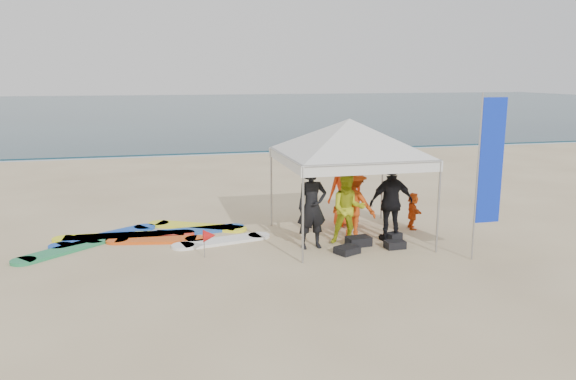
{
  "coord_description": "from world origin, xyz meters",
  "views": [
    {
      "loc": [
        -2.2,
        -10.54,
        4.0
      ],
      "look_at": [
        1.05,
        2.6,
        1.2
      ],
      "focal_mm": 35.0,
      "sensor_mm": 36.0,
      "label": 1
    }
  ],
  "objects_px": {
    "person_black_b": "(391,203)",
    "canopy_tent": "(350,119)",
    "person_orange_b": "(346,190)",
    "person_seated": "(413,211)",
    "person_orange_a": "(354,204)",
    "surfboard_spread": "(148,237)",
    "person_yellow": "(348,209)",
    "person_black_a": "(312,207)",
    "feather_flag": "(489,163)",
    "marker_pennant": "(209,236)"
  },
  "relations": [
    {
      "from": "marker_pennant",
      "to": "canopy_tent",
      "type": "bearing_deg",
      "value": 11.42
    },
    {
      "from": "person_black_b",
      "to": "person_seated",
      "type": "distance_m",
      "value": 1.39
    },
    {
      "from": "person_orange_a",
      "to": "person_black_b",
      "type": "xyz_separation_m",
      "value": [
        0.79,
        -0.46,
        0.09
      ]
    },
    {
      "from": "person_black_b",
      "to": "person_seated",
      "type": "xyz_separation_m",
      "value": [
        1.0,
        0.85,
        -0.47
      ]
    },
    {
      "from": "person_black_b",
      "to": "person_orange_b",
      "type": "relative_size",
      "value": 0.99
    },
    {
      "from": "person_black_a",
      "to": "feather_flag",
      "type": "distance_m",
      "value": 4.01
    },
    {
      "from": "feather_flag",
      "to": "person_black_a",
      "type": "bearing_deg",
      "value": 154.11
    },
    {
      "from": "feather_flag",
      "to": "person_black_b",
      "type": "bearing_deg",
      "value": 128.63
    },
    {
      "from": "person_orange_a",
      "to": "person_orange_b",
      "type": "height_order",
      "value": "person_orange_b"
    },
    {
      "from": "person_black_a",
      "to": "feather_flag",
      "type": "bearing_deg",
      "value": -30.37
    },
    {
      "from": "canopy_tent",
      "to": "person_black_b",
      "type": "bearing_deg",
      "value": -26.13
    },
    {
      "from": "person_orange_b",
      "to": "person_black_a",
      "type": "bearing_deg",
      "value": 47.47
    },
    {
      "from": "person_orange_a",
      "to": "surfboard_spread",
      "type": "relative_size",
      "value": 0.31
    },
    {
      "from": "surfboard_spread",
      "to": "feather_flag",
      "type": "bearing_deg",
      "value": -25.34
    },
    {
      "from": "surfboard_spread",
      "to": "marker_pennant",
      "type": "bearing_deg",
      "value": -54.46
    },
    {
      "from": "person_yellow",
      "to": "marker_pennant",
      "type": "distance_m",
      "value": 3.35
    },
    {
      "from": "person_yellow",
      "to": "person_black_b",
      "type": "relative_size",
      "value": 0.9
    },
    {
      "from": "person_black_a",
      "to": "marker_pennant",
      "type": "relative_size",
      "value": 3.07
    },
    {
      "from": "person_black_a",
      "to": "person_orange_a",
      "type": "xyz_separation_m",
      "value": [
        1.24,
        0.57,
        -0.11
      ]
    },
    {
      "from": "person_orange_b",
      "to": "marker_pennant",
      "type": "xyz_separation_m",
      "value": [
        -3.84,
        -1.84,
        -0.47
      ]
    },
    {
      "from": "person_orange_a",
      "to": "surfboard_spread",
      "type": "distance_m",
      "value": 5.17
    },
    {
      "from": "marker_pennant",
      "to": "person_orange_a",
      "type": "bearing_deg",
      "value": 10.96
    },
    {
      "from": "person_yellow",
      "to": "person_seated",
      "type": "relative_size",
      "value": 1.76
    },
    {
      "from": "person_orange_a",
      "to": "surfboard_spread",
      "type": "height_order",
      "value": "person_orange_a"
    },
    {
      "from": "person_black_b",
      "to": "person_black_a",
      "type": "bearing_deg",
      "value": 1.81
    },
    {
      "from": "person_black_a",
      "to": "feather_flag",
      "type": "height_order",
      "value": "feather_flag"
    },
    {
      "from": "person_orange_b",
      "to": "person_orange_a",
      "type": "bearing_deg",
      "value": 77.65
    },
    {
      "from": "person_orange_b",
      "to": "surfboard_spread",
      "type": "distance_m",
      "value": 5.25
    },
    {
      "from": "person_seated",
      "to": "canopy_tent",
      "type": "relative_size",
      "value": 0.22
    },
    {
      "from": "person_yellow",
      "to": "person_black_b",
      "type": "height_order",
      "value": "person_black_b"
    },
    {
      "from": "person_orange_a",
      "to": "person_seated",
      "type": "relative_size",
      "value": 1.79
    },
    {
      "from": "canopy_tent",
      "to": "feather_flag",
      "type": "relative_size",
      "value": 1.23
    },
    {
      "from": "person_yellow",
      "to": "canopy_tent",
      "type": "xyz_separation_m",
      "value": [
        0.16,
        0.46,
        2.09
      ]
    },
    {
      "from": "person_black_a",
      "to": "person_seated",
      "type": "relative_size",
      "value": 2.02
    },
    {
      "from": "person_orange_b",
      "to": "marker_pennant",
      "type": "relative_size",
      "value": 3.02
    },
    {
      "from": "person_seated",
      "to": "feather_flag",
      "type": "bearing_deg",
      "value": -156.6
    },
    {
      "from": "person_black_b",
      "to": "surfboard_spread",
      "type": "height_order",
      "value": "person_black_b"
    },
    {
      "from": "person_orange_a",
      "to": "person_seated",
      "type": "xyz_separation_m",
      "value": [
        1.8,
        0.38,
        -0.38
      ]
    },
    {
      "from": "person_yellow",
      "to": "surfboard_spread",
      "type": "distance_m",
      "value": 5.0
    },
    {
      "from": "person_orange_a",
      "to": "person_orange_b",
      "type": "xyz_separation_m",
      "value": [
        0.2,
        1.13,
        0.1
      ]
    },
    {
      "from": "person_black_b",
      "to": "marker_pennant",
      "type": "distance_m",
      "value": 4.46
    },
    {
      "from": "person_black_b",
      "to": "person_seated",
      "type": "bearing_deg",
      "value": -140.85
    },
    {
      "from": "person_seated",
      "to": "person_yellow",
      "type": "bearing_deg",
      "value": 126.18
    },
    {
      "from": "person_black_b",
      "to": "canopy_tent",
      "type": "height_order",
      "value": "canopy_tent"
    },
    {
      "from": "canopy_tent",
      "to": "person_yellow",
      "type": "bearing_deg",
      "value": -109.17
    },
    {
      "from": "person_yellow",
      "to": "person_seated",
      "type": "height_order",
      "value": "person_yellow"
    },
    {
      "from": "person_orange_a",
      "to": "feather_flag",
      "type": "xyz_separation_m",
      "value": [
        2.21,
        -2.24,
        1.27
      ]
    },
    {
      "from": "feather_flag",
      "to": "marker_pennant",
      "type": "bearing_deg",
      "value": 165.28
    },
    {
      "from": "person_orange_b",
      "to": "canopy_tent",
      "type": "bearing_deg",
      "value": 70.4
    },
    {
      "from": "person_orange_b",
      "to": "feather_flag",
      "type": "distance_m",
      "value": 4.1
    }
  ]
}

